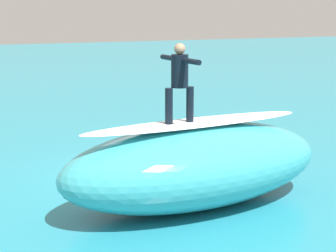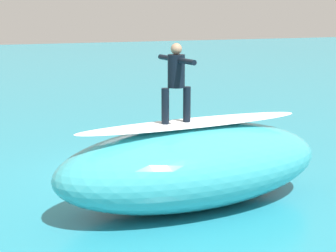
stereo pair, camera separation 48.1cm
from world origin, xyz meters
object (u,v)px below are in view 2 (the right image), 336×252
at_px(surfboard_riding, 176,125).
at_px(surfboard_paddling, 162,158).
at_px(surfer_riding, 176,77).
at_px(surfer_paddling, 165,153).

bearing_deg(surfboard_riding, surfboard_paddling, -110.51).
height_order(surfboard_riding, surfer_riding, surfer_riding).
height_order(surfer_riding, surfer_paddling, surfer_riding).
distance_m(surfboard_riding, surfboard_paddling, 4.46).
bearing_deg(surfer_paddling, surfboard_paddling, 0.00).
xyz_separation_m(surfboard_riding, surfboard_paddling, (-1.27, -3.86, -1.83)).
relative_size(surfboard_paddling, surfer_paddling, 1.47).
distance_m(surfboard_riding, surfer_paddling, 4.30).
xyz_separation_m(surfer_riding, surfer_paddling, (-1.31, -3.75, -2.68)).
distance_m(surfboard_riding, surfer_riding, 1.02).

